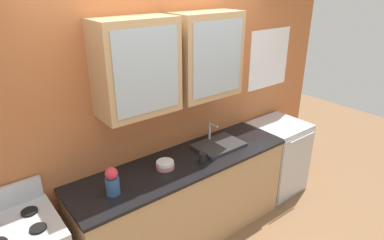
{
  "coord_description": "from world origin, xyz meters",
  "views": [
    {
      "loc": [
        -1.66,
        -2.23,
        2.53
      ],
      "look_at": [
        0.1,
        0.0,
        1.31
      ],
      "focal_mm": 31.19,
      "sensor_mm": 36.0,
      "label": 1
    }
  ],
  "objects_px": {
    "cup_near_sink": "(202,158)",
    "dishwasher": "(277,157)",
    "sink_faucet": "(218,145)",
    "vase": "(112,181)",
    "bowl_stack": "(165,165)"
  },
  "relations": [
    {
      "from": "vase",
      "to": "dishwasher",
      "type": "height_order",
      "value": "vase"
    },
    {
      "from": "sink_faucet",
      "to": "cup_near_sink",
      "type": "distance_m",
      "value": 0.38
    },
    {
      "from": "sink_faucet",
      "to": "bowl_stack",
      "type": "relative_size",
      "value": 2.9
    },
    {
      "from": "vase",
      "to": "cup_near_sink",
      "type": "relative_size",
      "value": 2.3
    },
    {
      "from": "dishwasher",
      "to": "vase",
      "type": "bearing_deg",
      "value": -178.74
    },
    {
      "from": "cup_near_sink",
      "to": "bowl_stack",
      "type": "bearing_deg",
      "value": 156.13
    },
    {
      "from": "cup_near_sink",
      "to": "dishwasher",
      "type": "relative_size",
      "value": 0.12
    },
    {
      "from": "vase",
      "to": "sink_faucet",
      "type": "bearing_deg",
      "value": 3.81
    },
    {
      "from": "bowl_stack",
      "to": "dishwasher",
      "type": "bearing_deg",
      "value": -0.76
    },
    {
      "from": "cup_near_sink",
      "to": "dishwasher",
      "type": "bearing_deg",
      "value": 5.29
    },
    {
      "from": "sink_faucet",
      "to": "cup_near_sink",
      "type": "height_order",
      "value": "sink_faucet"
    },
    {
      "from": "bowl_stack",
      "to": "cup_near_sink",
      "type": "distance_m",
      "value": 0.36
    },
    {
      "from": "bowl_stack",
      "to": "dishwasher",
      "type": "xyz_separation_m",
      "value": [
        1.66,
        -0.02,
        -0.48
      ]
    },
    {
      "from": "sink_faucet",
      "to": "cup_near_sink",
      "type": "xyz_separation_m",
      "value": [
        -0.35,
        -0.16,
        0.03
      ]
    },
    {
      "from": "sink_faucet",
      "to": "bowl_stack",
      "type": "bearing_deg",
      "value": -179.03
    }
  ]
}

